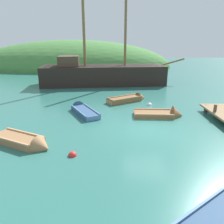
# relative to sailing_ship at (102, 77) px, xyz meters

# --- Properties ---
(ground_plane) EXTENTS (120.00, 120.00, 0.00)m
(ground_plane) POSITION_rel_sailing_ship_xyz_m (3.05, -13.94, -0.83)
(ground_plane) COLOR #2D6B60
(shore_hill) EXTENTS (37.85, 19.32, 10.32)m
(shore_hill) POSITION_rel_sailing_ship_xyz_m (-6.58, 17.97, -0.83)
(shore_hill) COLOR #477F3D
(shore_hill) RESTS_ON ground
(sailing_ship) EXTENTS (16.65, 5.67, 11.30)m
(sailing_ship) POSITION_rel_sailing_ship_xyz_m (0.00, 0.00, 0.00)
(sailing_ship) COLOR black
(sailing_ship) RESTS_ON ground
(rowboat_outer_left) EXTENTS (3.25, 1.43, 1.23)m
(rowboat_outer_left) POSITION_rel_sailing_ship_xyz_m (4.53, -11.65, -0.75)
(rowboat_outer_left) COLOR brown
(rowboat_outer_left) RESTS_ON ground
(rowboat_portside) EXTENTS (3.58, 2.78, 0.95)m
(rowboat_portside) POSITION_rel_sailing_ship_xyz_m (2.58, -7.72, -0.70)
(rowboat_portside) COLOR brown
(rowboat_portside) RESTS_ON ground
(rowboat_center) EXTENTS (3.41, 2.42, 1.02)m
(rowboat_center) POSITION_rel_sailing_ship_xyz_m (-3.01, -15.93, -0.72)
(rowboat_center) COLOR #9E7047
(rowboat_center) RESTS_ON ground
(rowboat_near_dock) EXTENTS (2.57, 3.73, 0.97)m
(rowboat_near_dock) POSITION_rel_sailing_ship_xyz_m (-0.98, -10.72, -0.74)
(rowboat_near_dock) COLOR #335175
(rowboat_near_dock) RESTS_ON ground
(buoy_red) EXTENTS (0.38, 0.38, 0.38)m
(buoy_red) POSITION_rel_sailing_ship_xyz_m (-0.58, -16.97, -0.83)
(buoy_red) COLOR red
(buoy_red) RESTS_ON ground
(buoy_white) EXTENTS (0.39, 0.39, 0.39)m
(buoy_white) POSITION_rel_sailing_ship_xyz_m (4.07, -8.99, -0.83)
(buoy_white) COLOR white
(buoy_white) RESTS_ON ground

